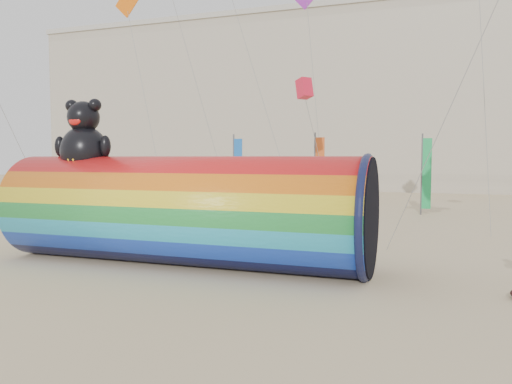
% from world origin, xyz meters
% --- Properties ---
extents(ground, '(160.00, 160.00, 0.00)m').
position_xyz_m(ground, '(0.00, 0.00, 0.00)').
color(ground, '#CCB58C').
rests_on(ground, ground).
extents(hotel_building, '(60.40, 15.40, 20.60)m').
position_xyz_m(hotel_building, '(-12.00, 45.95, 10.31)').
color(hotel_building, '#B7AD99').
rests_on(hotel_building, ground).
extents(windsock_assembly, '(12.82, 3.90, 5.91)m').
position_xyz_m(windsock_assembly, '(-1.43, -0.67, 1.96)').
color(windsock_assembly, red).
rests_on(windsock_assembly, ground).
extents(festival_banners, '(12.36, 3.64, 5.20)m').
position_xyz_m(festival_banners, '(0.28, 15.43, 2.64)').
color(festival_banners, '#59595E').
rests_on(festival_banners, ground).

